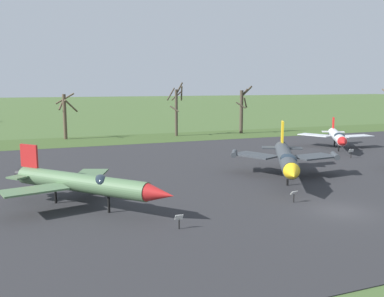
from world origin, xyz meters
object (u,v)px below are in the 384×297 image
(jet_fighter_front_right, at_px, (85,183))
(info_placard_rear_right, at_px, (351,153))
(jet_fighter_rear_right, at_px, (337,136))
(info_placard_front_right, at_px, (179,220))
(jet_fighter_rear_left, at_px, (286,158))
(info_placard_rear_left, at_px, (294,195))

(jet_fighter_front_right, bearing_deg, info_placard_rear_right, 16.58)
(jet_fighter_rear_right, xyz_separation_m, info_placard_rear_right, (-3.15, -6.19, -1.10))
(info_placard_front_right, bearing_deg, jet_fighter_rear_right, 35.93)
(jet_fighter_front_right, distance_m, jet_fighter_rear_left, 18.52)
(info_placard_front_right, bearing_deg, jet_fighter_rear_left, 33.61)
(jet_fighter_rear_left, relative_size, jet_fighter_rear_right, 1.18)
(jet_fighter_rear_right, distance_m, info_placard_rear_right, 7.03)
(info_placard_front_right, distance_m, jet_fighter_rear_right, 37.87)
(jet_fighter_rear_right, bearing_deg, jet_fighter_front_right, -155.95)
(jet_fighter_rear_left, bearing_deg, info_placard_rear_left, -119.38)
(jet_fighter_front_right, height_order, info_placard_rear_left, jet_fighter_front_right)
(jet_fighter_front_right, xyz_separation_m, info_placard_front_right, (4.70, -6.44, -1.30))
(info_placard_front_right, relative_size, info_placard_rear_left, 1.03)
(info_placard_rear_left, distance_m, info_placard_rear_right, 22.33)
(info_placard_rear_left, bearing_deg, jet_fighter_front_right, 164.29)
(jet_fighter_front_right, bearing_deg, info_placard_front_right, -53.87)
(info_placard_front_right, height_order, info_placard_rear_left, info_placard_front_right)
(info_placard_front_right, height_order, jet_fighter_rear_right, jet_fighter_rear_right)
(info_placard_rear_right, bearing_deg, jet_fighter_rear_right, 63.06)
(info_placard_rear_right, bearing_deg, jet_fighter_front_right, -163.42)
(jet_fighter_rear_right, relative_size, info_placard_rear_right, 10.49)
(info_placard_rear_right, bearing_deg, info_placard_front_right, -149.77)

